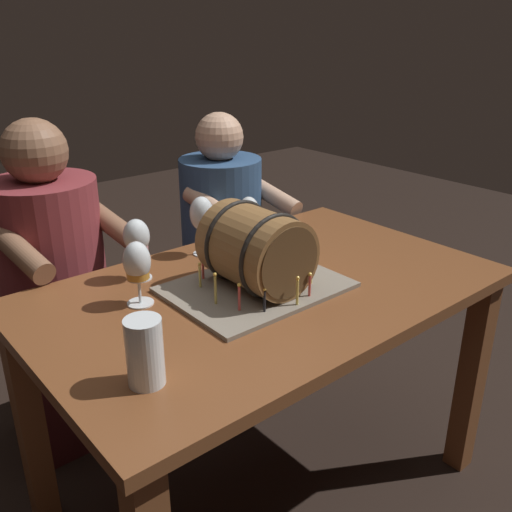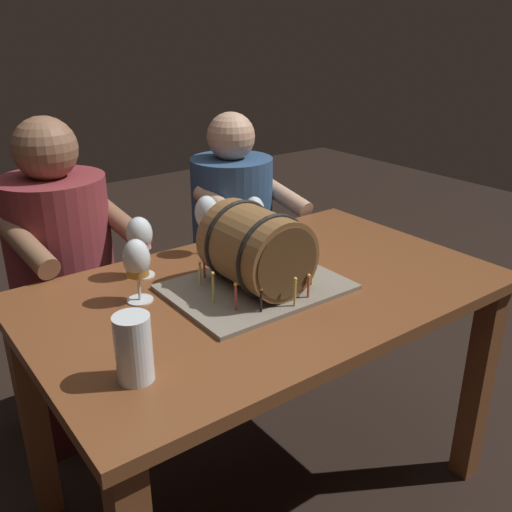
# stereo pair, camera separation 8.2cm
# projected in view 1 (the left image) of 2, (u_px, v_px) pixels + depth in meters

# --- Properties ---
(ground_plane) EXTENTS (8.00, 8.00, 0.00)m
(ground_plane) POSITION_uv_depth(u_px,v_px,m) (264.00, 487.00, 1.88)
(ground_plane) COLOR black
(dining_table) EXTENTS (1.32, 0.82, 0.75)m
(dining_table) POSITION_uv_depth(u_px,v_px,m) (265.00, 322.00, 1.64)
(dining_table) COLOR brown
(dining_table) RESTS_ON ground
(barrel_cake) EXTENTS (0.47, 0.36, 0.24)m
(barrel_cake) POSITION_uv_depth(u_px,v_px,m) (256.00, 253.00, 1.54)
(barrel_cake) COLOR gray
(barrel_cake) RESTS_ON dining_table
(wine_glass_empty) EXTENTS (0.08, 0.08, 0.19)m
(wine_glass_empty) POSITION_uv_depth(u_px,v_px,m) (202.00, 215.00, 1.77)
(wine_glass_empty) COLOR white
(wine_glass_empty) RESTS_ON dining_table
(wine_glass_rose) EXTENTS (0.08, 0.08, 0.18)m
(wine_glass_rose) POSITION_uv_depth(u_px,v_px,m) (137.00, 239.00, 1.60)
(wine_glass_rose) COLOR white
(wine_glass_rose) RESTS_ON dining_table
(wine_glass_amber) EXTENTS (0.07, 0.07, 0.18)m
(wine_glass_amber) POSITION_uv_depth(u_px,v_px,m) (137.00, 264.00, 1.45)
(wine_glass_amber) COLOR white
(wine_glass_amber) RESTS_ON dining_table
(wine_glass_white) EXTENTS (0.07, 0.07, 0.18)m
(wine_glass_white) POSITION_uv_depth(u_px,v_px,m) (249.00, 213.00, 1.82)
(wine_glass_white) COLOR white
(wine_glass_white) RESTS_ON dining_table
(beer_pint) EXTENTS (0.08, 0.08, 0.15)m
(beer_pint) POSITION_uv_depth(u_px,v_px,m) (145.00, 354.00, 1.14)
(beer_pint) COLOR white
(beer_pint) RESTS_ON dining_table
(person_seated_left) EXTENTS (0.43, 0.51, 1.17)m
(person_seated_left) POSITION_uv_depth(u_px,v_px,m) (57.00, 300.00, 1.95)
(person_seated_left) COLOR #4C1B1E
(person_seated_left) RESTS_ON ground
(person_seated_right) EXTENTS (0.39, 0.48, 1.12)m
(person_seated_right) POSITION_uv_depth(u_px,v_px,m) (223.00, 259.00, 2.39)
(person_seated_right) COLOR #1B2D46
(person_seated_right) RESTS_ON ground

